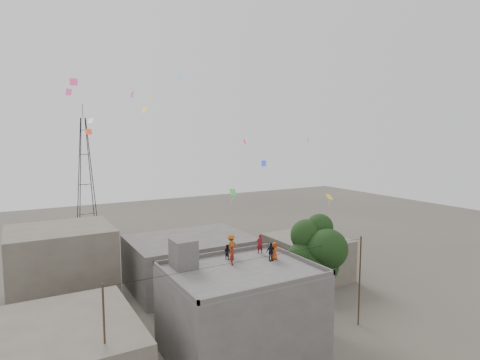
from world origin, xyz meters
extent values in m
plane|color=#46423A|center=(0.00, 0.00, 0.00)|extent=(140.00, 140.00, 0.00)
cube|color=#504D4A|center=(0.00, 0.00, 3.00)|extent=(10.00, 8.00, 6.00)
cube|color=#575452|center=(0.00, 0.00, 6.05)|extent=(10.00, 8.00, 0.10)
cube|color=#504D4A|center=(0.00, 3.92, 6.25)|extent=(10.00, 0.15, 0.30)
cube|color=#504D4A|center=(0.00, -3.92, 6.25)|extent=(10.00, 0.15, 0.30)
cube|color=#504D4A|center=(4.92, 0.00, 6.25)|extent=(0.15, 8.00, 0.30)
cube|color=#504D4A|center=(-4.92, 0.00, 6.25)|extent=(0.15, 8.00, 0.30)
cube|color=#504D4A|center=(-3.20, 2.60, 7.10)|extent=(1.60, 1.80, 2.00)
cube|color=#5B5248|center=(-11.00, 2.00, 2.00)|extent=(8.00, 10.00, 4.00)
cube|color=#504D4A|center=(2.00, 14.00, 2.50)|extent=(12.00, 9.00, 5.00)
cube|color=#5B5248|center=(-10.00, 16.00, 3.50)|extent=(9.00, 8.00, 7.00)
cube|color=#5B5248|center=(14.00, 10.00, 2.20)|extent=(7.00, 8.00, 4.40)
cylinder|color=black|center=(7.20, 0.50, 2.00)|extent=(0.44, 0.44, 4.00)
cylinder|color=black|center=(7.35, 0.60, 3.60)|extent=(0.64, 0.91, 2.14)
sphere|color=black|center=(7.20, 0.50, 5.20)|extent=(3.60, 3.60, 3.60)
sphere|color=black|center=(8.30, 0.80, 6.00)|extent=(3.00, 3.00, 3.00)
sphere|color=black|center=(6.30, 1.00, 5.60)|extent=(2.80, 2.80, 2.80)
sphere|color=black|center=(7.60, -0.30, 6.60)|extent=(3.20, 3.20, 3.20)
sphere|color=black|center=(6.90, 1.40, 7.40)|extent=(2.60, 2.60, 2.60)
sphere|color=black|center=(8.00, 1.10, 8.00)|extent=(2.20, 2.20, 2.20)
cylinder|color=black|center=(-9.50, -1.50, 3.70)|extent=(0.12, 0.12, 7.40)
cylinder|color=black|center=(10.50, -1.00, 3.70)|extent=(0.12, 0.12, 7.40)
cylinder|color=black|center=(0.50, -1.25, 7.20)|extent=(20.00, 0.52, 0.02)
cylinder|color=black|center=(-4.85, 39.15, 9.00)|extent=(1.27, 1.27, 18.01)
cylinder|color=black|center=(-3.15, 39.15, 9.00)|extent=(1.27, 1.27, 18.01)
cylinder|color=black|center=(-3.15, 40.85, 9.00)|extent=(1.27, 1.27, 18.01)
cylinder|color=black|center=(-4.85, 40.85, 9.00)|extent=(1.27, 1.27, 18.01)
cube|color=black|center=(-4.00, 40.00, 3.60)|extent=(2.36, 0.08, 0.08)
cube|color=black|center=(-4.00, 40.00, 3.60)|extent=(0.08, 2.36, 0.08)
cube|color=black|center=(-4.00, 40.00, 8.10)|extent=(1.81, 0.08, 0.08)
cube|color=black|center=(-4.00, 40.00, 8.10)|extent=(0.08, 1.81, 0.08)
cube|color=black|center=(-4.00, 40.00, 12.60)|extent=(1.26, 0.08, 0.08)
cube|color=black|center=(-4.00, 40.00, 12.60)|extent=(0.08, 1.26, 0.08)
cube|color=black|center=(-4.00, 40.00, 16.20)|extent=(0.82, 0.08, 0.08)
cube|color=black|center=(-4.00, 40.00, 16.20)|extent=(0.08, 0.82, 0.08)
cylinder|color=black|center=(-4.00, 40.00, 19.00)|extent=(0.08, 0.08, 2.00)
imported|color=maroon|center=(3.27, 2.70, 6.87)|extent=(0.60, 0.43, 1.53)
imported|color=#B94515|center=(3.41, 0.83, 6.76)|extent=(0.69, 0.49, 1.33)
imported|color=black|center=(0.33, 2.64, 6.67)|extent=(0.63, 0.69, 1.14)
imported|color=black|center=(2.95, 0.67, 6.79)|extent=(0.83, 0.38, 1.39)
imported|color=#A25412|center=(0.85, 2.98, 6.98)|extent=(1.22, 0.81, 1.76)
imported|color=maroon|center=(0.03, 1.29, 6.82)|extent=(0.55, 0.63, 1.45)
plane|color=red|center=(-8.41, 7.76, 15.67)|extent=(0.49, 0.27, 0.41)
plane|color=#FF2853|center=(6.24, 10.19, 14.81)|extent=(0.23, 0.49, 0.44)
plane|color=#D1E723|center=(-2.27, 12.12, 18.83)|extent=(0.45, 0.53, 0.37)
plane|color=blue|center=(4.35, 3.86, 13.15)|extent=(0.21, 0.46, 0.47)
plane|color=white|center=(-7.44, 12.65, 16.65)|extent=(0.48, 0.50, 0.42)
plane|color=orange|center=(7.64, 14.87, 18.15)|extent=(0.13, 0.32, 0.33)
plane|color=green|center=(0.10, 1.31, 11.40)|extent=(0.37, 0.53, 0.48)
plane|color=#DC5E33|center=(11.23, 6.77, 14.99)|extent=(0.45, 0.40, 0.44)
plane|color=yellow|center=(-6.19, 1.13, 16.97)|extent=(0.27, 0.44, 0.36)
plane|color=#51C0F5|center=(3.11, 18.82, 21.71)|extent=(0.30, 0.29, 0.39)
plane|color=#E0468A|center=(-9.99, 2.40, 18.53)|extent=(0.45, 0.25, 0.39)
plane|color=yellow|center=(8.59, 0.70, 10.50)|extent=(0.38, 0.57, 0.43)
plane|color=#F34D94|center=(-6.29, 3.42, 18.07)|extent=(0.32, 0.37, 0.36)
plane|color=#E34792|center=(-10.00, 4.77, 18.17)|extent=(0.44, 0.34, 0.41)
camera|label=1|loc=(-13.37, -23.39, 15.38)|focal=30.00mm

